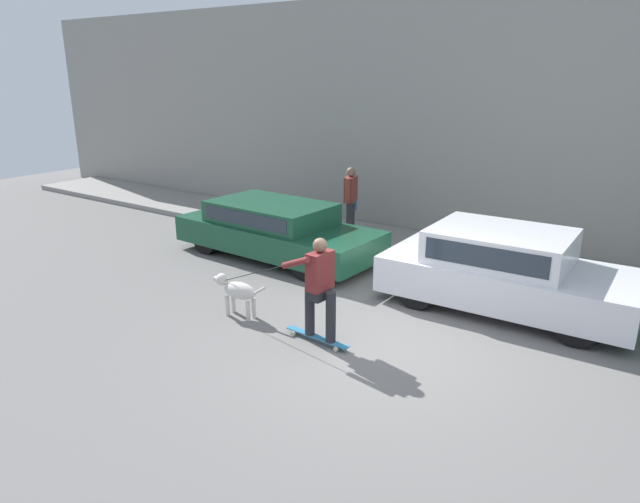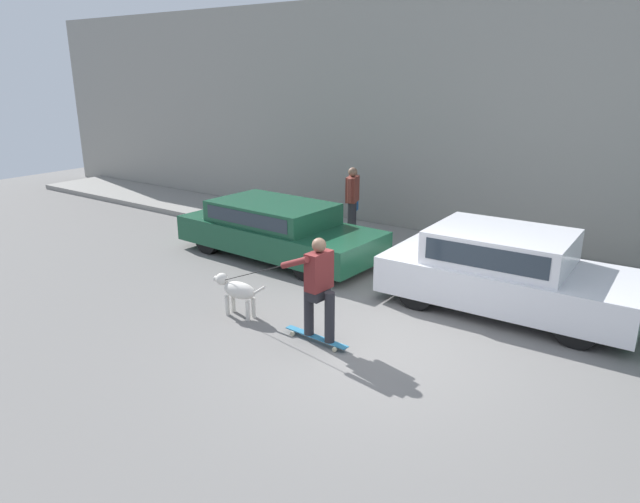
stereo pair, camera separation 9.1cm
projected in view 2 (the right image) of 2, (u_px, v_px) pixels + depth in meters
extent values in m
plane|color=slate|center=(377.00, 352.00, 8.09)|extent=(36.00, 36.00, 0.00)
cube|color=gray|center=(524.00, 125.00, 11.83)|extent=(32.00, 0.30, 5.47)
cube|color=gray|center=(492.00, 262.00, 11.69)|extent=(30.00, 2.10, 0.14)
cylinder|color=black|center=(354.00, 245.00, 11.92)|extent=(0.66, 0.22, 0.65)
cylinder|color=black|center=(307.00, 264.00, 10.75)|extent=(0.66, 0.22, 0.65)
cylinder|color=black|center=(257.00, 224.00, 13.55)|extent=(0.66, 0.22, 0.65)
cylinder|color=black|center=(208.00, 239.00, 12.38)|extent=(0.66, 0.22, 0.65)
cube|color=#194C33|center=(279.00, 236.00, 12.11)|extent=(4.56, 1.96, 0.54)
cube|color=#194C33|center=(272.00, 212.00, 12.06)|extent=(2.60, 1.71, 0.44)
cube|color=#28333D|center=(245.00, 219.00, 11.45)|extent=(2.23, 0.10, 0.28)
cylinder|color=black|center=(596.00, 292.00, 9.41)|extent=(0.64, 0.22, 0.63)
cylinder|color=black|center=(577.00, 327.00, 8.15)|extent=(0.64, 0.22, 0.63)
cylinder|color=black|center=(453.00, 265.00, 10.74)|extent=(0.64, 0.22, 0.63)
cylinder|color=black|center=(417.00, 291.00, 9.48)|extent=(0.64, 0.22, 0.63)
cube|color=silver|center=(507.00, 281.00, 9.39)|extent=(4.07, 1.94, 0.61)
cube|color=silver|center=(501.00, 246.00, 9.30)|extent=(2.22, 1.71, 0.54)
cube|color=#28333D|center=(484.00, 258.00, 8.64)|extent=(1.92, 0.06, 0.35)
cylinder|color=beige|center=(227.00, 305.00, 9.27)|extent=(0.07, 0.07, 0.33)
cylinder|color=beige|center=(233.00, 302.00, 9.40)|extent=(0.07, 0.07, 0.33)
cylinder|color=beige|center=(248.00, 311.00, 9.06)|extent=(0.07, 0.07, 0.33)
cylinder|color=beige|center=(254.00, 308.00, 9.19)|extent=(0.07, 0.07, 0.33)
ellipsoid|color=beige|center=(240.00, 290.00, 9.14)|extent=(0.62, 0.32, 0.27)
sphere|color=beige|center=(222.00, 279.00, 9.29)|extent=(0.20, 0.20, 0.20)
cylinder|color=beige|center=(218.00, 279.00, 9.33)|extent=(0.12, 0.10, 0.09)
cylinder|color=beige|center=(259.00, 290.00, 8.92)|extent=(0.25, 0.06, 0.19)
cylinder|color=beige|center=(293.00, 334.00, 8.58)|extent=(0.07, 0.03, 0.07)
cylinder|color=beige|center=(299.00, 330.00, 8.69)|extent=(0.07, 0.03, 0.07)
cylinder|color=beige|center=(334.00, 350.00, 8.09)|extent=(0.07, 0.03, 0.07)
cylinder|color=beige|center=(341.00, 346.00, 8.20)|extent=(0.07, 0.03, 0.07)
cube|color=teal|center=(316.00, 337.00, 8.37)|extent=(1.12, 0.20, 0.02)
cylinder|color=#232328|center=(309.00, 310.00, 8.34)|extent=(0.15, 0.15, 0.76)
cylinder|color=#232328|center=(330.00, 317.00, 8.10)|extent=(0.15, 0.15, 0.76)
cube|color=#232328|center=(319.00, 294.00, 8.13)|extent=(0.20, 0.34, 0.15)
cube|color=maroon|center=(319.00, 271.00, 8.02)|extent=(0.24, 0.43, 0.55)
sphere|color=brown|center=(319.00, 245.00, 7.91)|extent=(0.20, 0.20, 0.20)
cylinder|color=maroon|center=(330.00, 268.00, 8.22)|extent=(0.09, 0.09, 0.53)
cylinder|color=maroon|center=(295.00, 263.00, 7.95)|extent=(0.53, 0.16, 0.29)
cylinder|color=black|center=(250.00, 274.00, 8.72)|extent=(1.47, 0.21, 0.62)
cylinder|color=#28282D|center=(353.00, 217.00, 13.30)|extent=(0.16, 0.16, 0.79)
cylinder|color=#28282D|center=(351.00, 219.00, 13.14)|extent=(0.16, 0.16, 0.79)
cube|color=brown|center=(352.00, 189.00, 13.02)|extent=(0.34, 0.49, 0.58)
cylinder|color=brown|center=(355.00, 186.00, 13.25)|extent=(0.10, 0.10, 0.55)
cylinder|color=brown|center=(349.00, 191.00, 12.77)|extent=(0.10, 0.10, 0.55)
sphere|color=brown|center=(353.00, 172.00, 12.90)|extent=(0.21, 0.21, 0.21)
cube|color=#1E569E|center=(355.00, 204.00, 13.38)|extent=(0.17, 0.27, 0.30)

